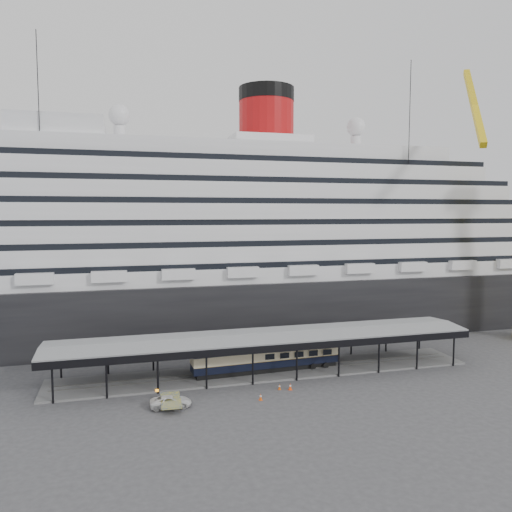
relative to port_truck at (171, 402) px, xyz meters
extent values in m
plane|color=#3B3B3E|center=(13.41, 3.69, -0.63)|extent=(200.00, 200.00, 0.00)
cube|color=black|center=(13.41, 35.69, 4.37)|extent=(130.00, 30.00, 10.00)
cylinder|color=#AE0E10|center=(21.41, 35.69, 36.77)|extent=(10.00, 10.00, 9.00)
cylinder|color=black|center=(21.41, 35.69, 42.02)|extent=(10.10, 10.10, 2.50)
sphere|color=silver|center=(-4.59, 35.69, 37.07)|extent=(3.60, 3.60, 3.60)
sphere|color=silver|center=(39.41, 35.69, 37.07)|extent=(3.60, 3.60, 3.60)
cube|color=slate|center=(13.41, 8.69, -0.51)|extent=(56.00, 8.00, 0.24)
cube|color=slate|center=(13.41, 7.97, -0.35)|extent=(54.00, 0.08, 0.10)
cube|color=slate|center=(13.41, 9.41, -0.35)|extent=(54.00, 0.08, 0.10)
cube|color=black|center=(13.41, 4.19, 3.82)|extent=(56.00, 0.18, 0.90)
cube|color=black|center=(13.41, 13.19, 3.82)|extent=(56.00, 0.18, 0.90)
cube|color=slate|center=(13.41, 8.69, 4.55)|extent=(56.00, 9.00, 0.24)
cylinder|color=black|center=(-15.81, 25.44, 22.98)|extent=(0.12, 0.12, 47.21)
cube|color=gold|center=(52.54, 18.81, 38.58)|extent=(11.42, 18.78, 16.80)
cylinder|color=black|center=(43.67, 23.94, 22.98)|extent=(0.12, 0.12, 47.21)
imported|color=silver|center=(0.00, 0.00, 0.00)|extent=(4.58, 2.26, 1.25)
cube|color=black|center=(13.58, 8.69, -0.06)|extent=(19.43, 3.23, 0.64)
cube|color=black|center=(13.58, 8.69, 0.77)|extent=(20.37, 3.64, 1.01)
cube|color=beige|center=(13.58, 8.69, 1.87)|extent=(20.37, 3.68, 1.20)
cube|color=black|center=(13.58, 8.69, 2.65)|extent=(20.37, 3.64, 0.37)
cube|color=#D5520B|center=(13.18, 2.06, -0.61)|extent=(0.41, 0.41, 0.03)
cone|color=#D5520B|center=(13.18, 2.06, -0.27)|extent=(0.35, 0.35, 0.67)
cylinder|color=white|center=(13.18, 2.06, -0.21)|extent=(0.21, 0.21, 0.13)
cube|color=#DE4D0C|center=(10.06, -0.59, -0.61)|extent=(0.46, 0.46, 0.03)
cone|color=#DE4D0C|center=(10.06, -0.59, -0.23)|extent=(0.39, 0.39, 0.75)
cylinder|color=white|center=(10.06, -0.59, -0.16)|extent=(0.24, 0.24, 0.15)
cube|color=#FB480D|center=(14.40, 1.65, -0.61)|extent=(0.43, 0.43, 0.03)
cone|color=#FB480D|center=(14.40, 1.65, -0.20)|extent=(0.36, 0.36, 0.81)
cylinder|color=white|center=(14.40, 1.65, -0.12)|extent=(0.26, 0.26, 0.16)
camera|label=1|loc=(-4.96, -53.51, 20.64)|focal=35.00mm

